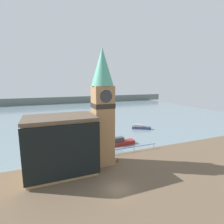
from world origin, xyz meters
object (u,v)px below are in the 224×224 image
object	(u,v)px
pier_building	(61,145)
boat_near	(121,142)
clock_tower	(103,104)
mooring_bollard_near	(118,160)
boat_far	(141,127)

from	to	relation	value
pier_building	boat_near	size ratio (longest dim) A/B	1.78
clock_tower	pier_building	bearing A→B (deg)	-174.13
mooring_bollard_near	pier_building	bearing A→B (deg)	-179.36
clock_tower	boat_far	xyz separation A→B (m)	(20.37, 19.21, -11.24)
clock_tower	pier_building	size ratio (longest dim) A/B	1.87
boat_near	pier_building	bearing A→B (deg)	-153.13
pier_building	boat_far	size ratio (longest dim) A/B	1.93
boat_near	mooring_bollard_near	size ratio (longest dim) A/B	10.61
clock_tower	pier_building	xyz separation A→B (m)	(-8.07, -0.83, -6.69)
clock_tower	boat_far	size ratio (longest dim) A/B	3.60
boat_far	clock_tower	bearing A→B (deg)	-104.11
pier_building	boat_far	world-z (taller)	pier_building
boat_near	clock_tower	bearing A→B (deg)	-136.26
clock_tower	pier_building	distance (m)	10.52
mooring_bollard_near	clock_tower	bearing A→B (deg)	166.35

